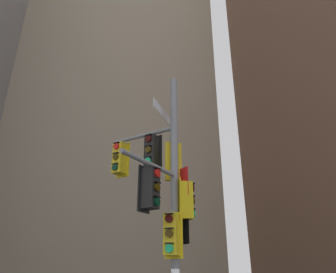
{
  "coord_description": "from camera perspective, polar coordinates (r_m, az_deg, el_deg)",
  "views": [
    {
      "loc": [
        -2.66,
        -8.19,
        2.37
      ],
      "look_at": [
        -0.09,
        0.34,
        6.22
      ],
      "focal_mm": 34.3,
      "sensor_mm": 36.0,
      "label": 1
    }
  ],
  "objects": [
    {
      "name": "building_mid_block",
      "position": [
        36.68,
        -9.93,
        10.47
      ],
      "size": [
        16.83,
        16.83,
        45.15
      ],
      "primitive_type": "cube",
      "color": "tan",
      "rests_on": "ground"
    },
    {
      "name": "signal_pole_assembly",
      "position": [
        8.92,
        -1.0,
        -9.33
      ],
      "size": [
        2.33,
        3.36,
        8.03
      ],
      "color": "gray",
      "rests_on": "ground"
    }
  ]
}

